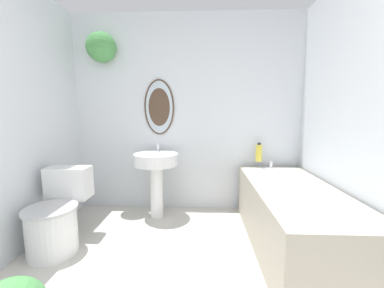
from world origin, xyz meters
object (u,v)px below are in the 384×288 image
object	(u,v)px
pedestal_sink	(156,169)
bathtub	(293,216)
toilet	(57,217)
shampoo_bottle	(259,153)

from	to	relation	value
pedestal_sink	bathtub	size ratio (longest dim) A/B	0.53
toilet	shampoo_bottle	bearing A→B (deg)	23.44
bathtub	pedestal_sink	bearing A→B (deg)	156.89
toilet	shampoo_bottle	size ratio (longest dim) A/B	3.14
toilet	pedestal_sink	bearing A→B (deg)	41.71
bathtub	shampoo_bottle	distance (m)	0.88
toilet	pedestal_sink	distance (m)	1.06
toilet	shampoo_bottle	distance (m)	2.20
pedestal_sink	shampoo_bottle	world-z (taller)	shampoo_bottle
toilet	bathtub	size ratio (longest dim) A/B	0.43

